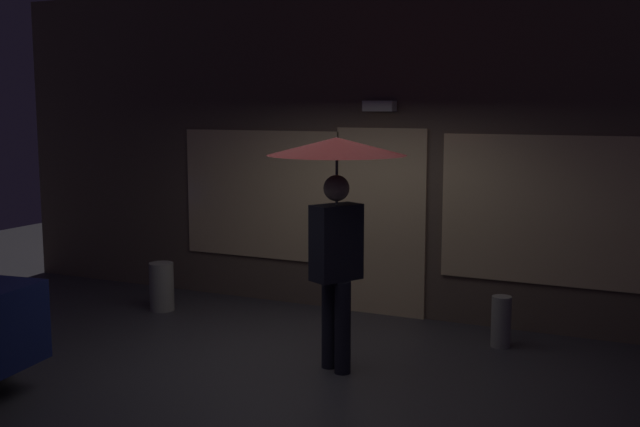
# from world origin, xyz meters

# --- Properties ---
(ground_plane) EXTENTS (18.00, 18.00, 0.00)m
(ground_plane) POSITION_xyz_m (0.00, 0.00, 0.00)
(ground_plane) COLOR #423F44
(building_facade) EXTENTS (10.63, 0.48, 3.90)m
(building_facade) POSITION_xyz_m (0.00, 2.34, 1.93)
(building_facade) COLOR brown
(building_facade) RESTS_ON ground
(person_with_umbrella) EXTENTS (1.27, 1.27, 2.17)m
(person_with_umbrella) POSITION_xyz_m (0.33, 0.17, 1.74)
(person_with_umbrella) COLOR black
(person_with_umbrella) RESTS_ON ground
(sidewalk_bollard) EXTENTS (0.20, 0.20, 0.53)m
(sidewalk_bollard) POSITION_xyz_m (1.57, 1.53, 0.26)
(sidewalk_bollard) COLOR #9E998E
(sidewalk_bollard) RESTS_ON ground
(sidewalk_bollard_2) EXTENTS (0.29, 0.29, 0.58)m
(sidewalk_bollard_2) POSITION_xyz_m (-2.44, 1.21, 0.29)
(sidewalk_bollard_2) COLOR #9E998E
(sidewalk_bollard_2) RESTS_ON ground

